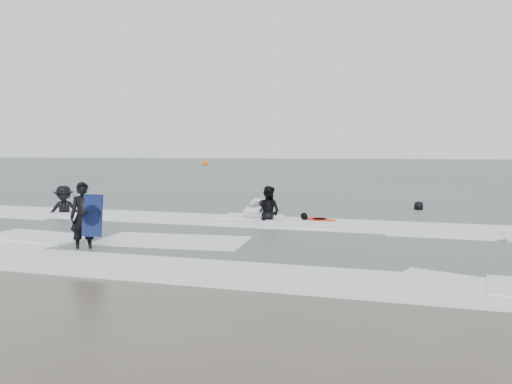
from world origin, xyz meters
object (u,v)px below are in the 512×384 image
(surfer_breaker, at_px, (64,215))
(surfer_right_near, at_px, (305,222))
(surfer_wading, at_px, (268,222))
(buoy, at_px, (205,163))
(surfer_right_far, at_px, (419,211))
(surfer_centre, at_px, (84,251))

(surfer_breaker, bearing_deg, surfer_right_near, -26.72)
(surfer_wading, height_order, surfer_right_near, surfer_wading)
(surfer_right_near, distance_m, buoy, 69.11)
(surfer_right_far, bearing_deg, surfer_breaker, 17.43)
(surfer_centre, relative_size, surfer_wading, 0.94)
(surfer_centre, bearing_deg, buoy, 84.38)
(surfer_wading, xyz_separation_m, buoy, (-28.99, 62.56, 0.42))
(surfer_right_near, xyz_separation_m, buoy, (-30.12, 62.20, 0.42))
(surfer_wading, height_order, surfer_breaker, surfer_breaker)
(surfer_right_near, bearing_deg, surfer_breaker, -42.48)
(surfer_centre, relative_size, surfer_right_near, 1.11)
(surfer_right_far, bearing_deg, surfer_wading, 39.90)
(surfer_wading, bearing_deg, buoy, -48.43)
(surfer_wading, distance_m, surfer_right_near, 1.19)
(surfer_right_near, xyz_separation_m, surfer_right_far, (3.59, 4.43, 0.00))
(surfer_wading, relative_size, surfer_right_far, 1.14)
(surfer_centre, bearing_deg, surfer_breaker, 105.19)
(surfer_centre, bearing_deg, surfer_wading, 38.28)
(surfer_wading, xyz_separation_m, surfer_right_near, (1.13, 0.36, 0.00))
(surfer_breaker, xyz_separation_m, surfer_right_near, (8.74, 0.78, 0.00))
(surfer_centre, distance_m, surfer_wading, 6.47)
(surfer_breaker, bearing_deg, surfer_wading, -28.67)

